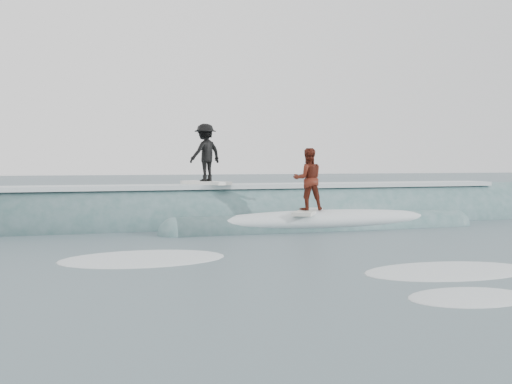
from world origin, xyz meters
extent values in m
plane|color=#425461|center=(0.00, 0.00, 0.00)|extent=(160.00, 160.00, 0.00)
cylinder|color=#3B6463|center=(0.00, 6.31, 0.00)|extent=(21.43, 2.35, 2.35)
cylinder|color=#3B6463|center=(1.80, 4.11, 0.00)|extent=(9.00, 1.01, 1.01)
sphere|color=#3B6463|center=(-2.70, 4.11, 0.00)|extent=(1.01, 1.01, 1.01)
sphere|color=#3B6463|center=(6.30, 4.11, 0.00)|extent=(1.01, 1.01, 1.01)
cube|color=silver|center=(0.00, 6.31, 1.25)|extent=(18.00, 1.30, 0.14)
ellipsoid|color=silver|center=(1.80, 4.11, 0.30)|extent=(7.60, 1.30, 0.60)
cube|color=white|center=(-1.39, 6.31, 1.37)|extent=(1.38, 2.04, 0.10)
imported|color=black|center=(-1.39, 6.31, 2.33)|extent=(1.36, 1.19, 1.83)
cube|color=silver|center=(1.25, 4.11, 0.55)|extent=(1.55, 1.98, 0.10)
imported|color=#551B10|center=(1.25, 4.11, 1.52)|extent=(0.98, 0.81, 1.84)
ellipsoid|color=silver|center=(1.39, -2.53, 0.00)|extent=(3.55, 2.42, 0.10)
ellipsoid|color=silver|center=(-3.93, 0.48, 0.00)|extent=(2.96, 2.02, 0.10)
ellipsoid|color=silver|center=(0.43, -4.40, 0.00)|extent=(2.30, 1.57, 0.10)
cylinder|color=#3B6463|center=(3.10, 18.00, 0.00)|extent=(22.00, 0.80, 0.80)
cylinder|color=#3B6463|center=(-1.55, 22.00, 0.00)|extent=(22.00, 0.60, 0.60)
camera|label=1|loc=(-5.07, -11.58, 2.03)|focal=40.00mm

